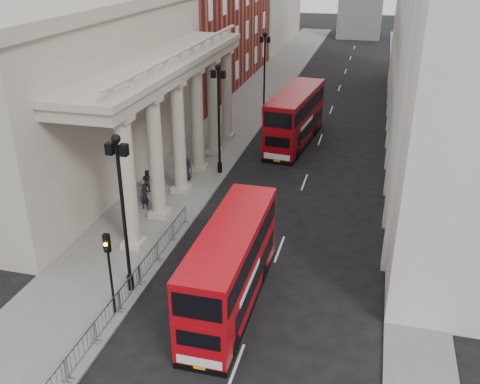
{
  "coord_description": "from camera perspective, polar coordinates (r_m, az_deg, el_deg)",
  "views": [
    {
      "loc": [
        10.52,
        -16.63,
        16.12
      ],
      "look_at": [
        3.14,
        11.82,
        2.52
      ],
      "focal_mm": 40.0,
      "sensor_mm": 36.0,
      "label": 1
    }
  ],
  "objects": [
    {
      "name": "pedestrian_c",
      "position": [
        40.03,
        -5.69,
        2.48
      ],
      "size": [
        0.87,
        0.59,
        1.72
      ],
      "primitive_type": "imported",
      "rotation": [
        0.0,
        0.0,
        6.33
      ],
      "color": "black",
      "rests_on": "sidewalk_west"
    },
    {
      "name": "kerb",
      "position": [
        50.43,
        1.69,
        6.27
      ],
      "size": [
        0.2,
        140.0,
        0.14
      ],
      "primitive_type": "cube",
      "color": "slate",
      "rests_on": "ground"
    },
    {
      "name": "sidewalk_east",
      "position": [
        49.4,
        17.24,
        4.72
      ],
      "size": [
        3.0,
        140.0,
        0.12
      ],
      "primitive_type": "cube",
      "color": "slate",
      "rests_on": "ground"
    },
    {
      "name": "pedestrian_a",
      "position": [
        35.9,
        -10.13,
        -0.47
      ],
      "size": [
        0.65,
        0.43,
        1.78
      ],
      "primitive_type": "imported",
      "rotation": [
        0.0,
        0.0,
        0.01
      ],
      "color": "black",
      "rests_on": "sidewalk_west"
    },
    {
      "name": "crowd_barriers",
      "position": [
        26.69,
        -12.77,
        -11.26
      ],
      "size": [
        0.5,
        18.75,
        1.1
      ],
      "color": "gray",
      "rests_on": "sidewalk_west"
    },
    {
      "name": "lamp_post_mid",
      "position": [
        39.88,
        -2.27,
        8.49
      ],
      "size": [
        1.05,
        0.44,
        8.32
      ],
      "color": "black",
      "rests_on": "sidewalk_west"
    },
    {
      "name": "lamp_post_south",
      "position": [
        25.97,
        -12.41,
        -1.35
      ],
      "size": [
        1.05,
        0.44,
        8.32
      ],
      "color": "black",
      "rests_on": "sidewalk_west"
    },
    {
      "name": "ground",
      "position": [
        25.43,
        -14.18,
        -15.41
      ],
      "size": [
        260.0,
        260.0,
        0.0
      ],
      "primitive_type": "plane",
      "color": "black",
      "rests_on": "ground"
    },
    {
      "name": "pedestrian_b",
      "position": [
        38.54,
        -9.88,
        1.22
      ],
      "size": [
        0.88,
        0.74,
        1.6
      ],
      "primitive_type": "imported",
      "rotation": [
        0.0,
        0.0,
        2.95
      ],
      "color": "black",
      "rests_on": "sidewalk_west"
    },
    {
      "name": "lamp_post_north",
      "position": [
        54.94,
        2.63,
        13.04
      ],
      "size": [
        1.05,
        0.44,
        8.32
      ],
      "color": "black",
      "rests_on": "sidewalk_west"
    },
    {
      "name": "bus_far",
      "position": [
        47.49,
        5.92,
        7.99
      ],
      "size": [
        3.73,
        11.14,
        4.72
      ],
      "rotation": [
        0.0,
        0.0,
        -0.1
      ],
      "color": "#98070E",
      "rests_on": "ground"
    },
    {
      "name": "sidewalk_west",
      "position": [
        51.13,
        -1.55,
        6.52
      ],
      "size": [
        6.0,
        140.0,
        0.12
      ],
      "primitive_type": "cube",
      "color": "slate",
      "rests_on": "ground"
    },
    {
      "name": "portico_building",
      "position": [
        41.75,
        -16.45,
        9.8
      ],
      "size": [
        9.0,
        28.0,
        12.0
      ],
      "primitive_type": "cube",
      "color": "#A99F8E",
      "rests_on": "ground"
    },
    {
      "name": "traffic_light",
      "position": [
        25.24,
        -13.84,
        -7.02
      ],
      "size": [
        0.28,
        0.33,
        4.3
      ],
      "color": "black",
      "rests_on": "sidewalk_west"
    },
    {
      "name": "bus_near",
      "position": [
        25.74,
        -0.98,
        -7.84
      ],
      "size": [
        2.43,
        9.88,
        4.26
      ],
      "rotation": [
        0.0,
        0.0,
        -0.0
      ],
      "color": "#AE0810",
      "rests_on": "ground"
    }
  ]
}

